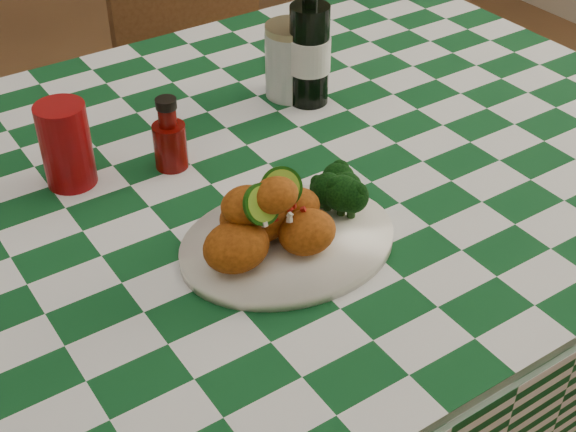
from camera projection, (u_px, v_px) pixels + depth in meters
dining_table at (224, 363)px, 1.44m from camera, size 1.66×1.06×0.79m
plate at (288, 243)px, 1.08m from camera, size 0.33×0.27×0.02m
fried_chicken_pile at (272, 213)px, 1.03m from camera, size 0.17×0.12×0.11m
broccoli_side at (335, 195)px, 1.10m from camera, size 0.08×0.08×0.06m
red_tumbler at (66, 145)px, 1.17m from camera, size 0.08×0.08×0.13m
ketchup_bottle at (169, 133)px, 1.21m from camera, size 0.06×0.06×0.12m
mason_jar at (291, 60)px, 1.39m from camera, size 0.12×0.12×0.13m
beer_bottle at (310, 36)px, 1.34m from camera, size 0.08×0.08×0.25m
wooden_chair_right at (221, 100)px, 2.10m from camera, size 0.44×0.46×0.91m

